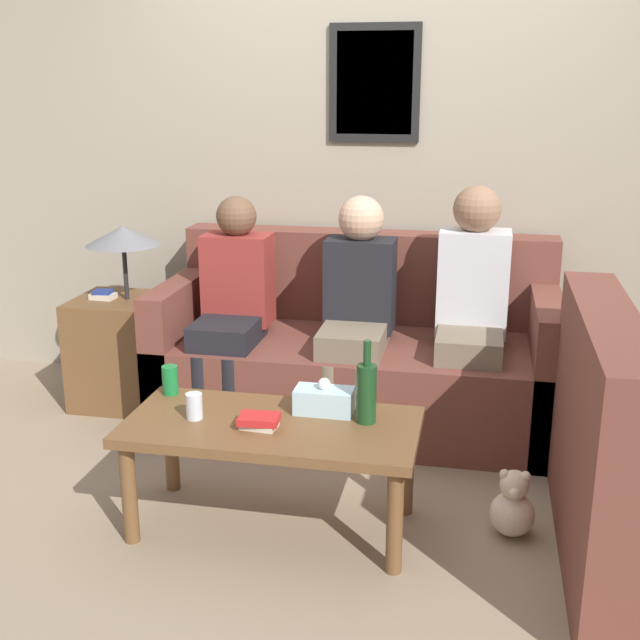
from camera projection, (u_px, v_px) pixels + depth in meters
ground_plane at (339, 461)px, 3.75m from camera, size 16.00×16.00×0.00m
wall_back at (374, 159)px, 4.35m from camera, size 9.00×0.08×2.60m
couch_main at (358, 359)px, 4.17m from camera, size 1.99×0.91×0.94m
coffee_table at (272, 437)px, 3.09m from camera, size 1.13×0.55×0.45m
side_table_with_lamp at (121, 339)px, 4.35m from camera, size 0.49×0.46×0.99m
wine_bottle at (366, 391)px, 3.05m from camera, size 0.08×0.08×0.33m
drinking_glass at (194, 406)px, 3.10m from camera, size 0.07×0.07×0.10m
book_stack at (259, 421)px, 3.02m from camera, size 0.16×0.11×0.05m
soda_can at (170, 380)px, 3.34m from camera, size 0.07×0.07×0.12m
tissue_box at (324, 400)px, 3.15m from camera, size 0.23×0.12×0.15m
person_left at (232, 302)px, 4.03m from camera, size 0.34×0.57×1.16m
person_middle at (357, 306)px, 3.92m from camera, size 0.34×0.58×1.18m
person_right at (472, 303)px, 3.85m from camera, size 0.34×0.58×1.24m
teddy_bear at (513, 507)px, 3.11m from camera, size 0.17×0.17×0.27m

